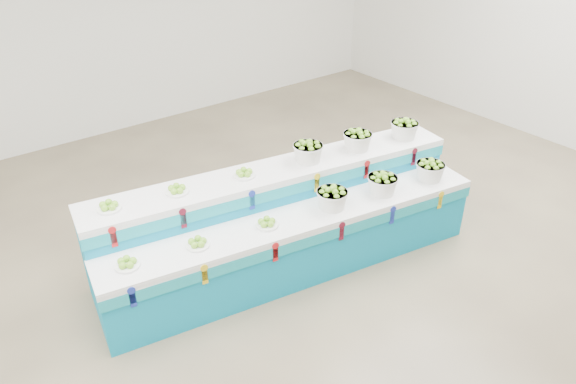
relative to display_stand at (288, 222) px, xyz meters
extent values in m
plane|color=brown|center=(0.16, -0.51, -0.51)|extent=(10.00, 10.00, 0.00)
plane|color=silver|center=(0.16, 4.49, 1.49)|extent=(10.00, 0.00, 10.00)
cylinder|color=white|center=(-1.72, 0.04, 0.25)|extent=(0.26, 0.26, 0.09)
cylinder|color=white|center=(-1.09, -0.07, 0.25)|extent=(0.26, 0.26, 0.09)
cylinder|color=white|center=(-0.40, -0.19, 0.25)|extent=(0.26, 0.26, 0.09)
cylinder|color=white|center=(-1.63, 0.54, 0.55)|extent=(0.26, 0.26, 0.09)
cylinder|color=white|center=(-1.00, 0.43, 0.55)|extent=(0.26, 0.26, 0.09)
cylinder|color=white|center=(-0.32, 0.31, 0.55)|extent=(0.26, 0.26, 0.09)
camera|label=1|loc=(-2.85, -3.71, 3.13)|focal=33.59mm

